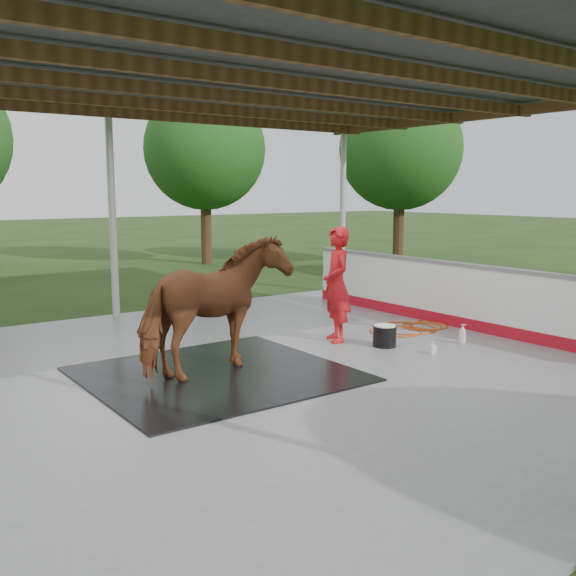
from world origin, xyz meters
TOP-DOWN VIEW (x-y plane):
  - ground at (0.00, 0.00)m, footprint 100.00×100.00m
  - concrete_slab at (0.00, 0.00)m, footprint 12.00×10.00m
  - pavilion_structure at (0.00, -0.00)m, footprint 12.60×10.60m
  - dasher_board at (4.60, 0.00)m, footprint 0.16×8.00m
  - tree_belt at (0.30, 0.90)m, footprint 28.00×28.00m
  - rubber_mat at (-0.39, 0.16)m, footprint 3.25×3.04m
  - horse at (-0.39, 0.16)m, footprint 2.29×1.44m
  - handler at (2.14, 0.71)m, footprint 0.67×0.79m
  - wash_bucket at (2.51, -0.02)m, footprint 0.36×0.36m
  - soap_bottle_a at (3.63, -0.62)m, footprint 0.16×0.16m
  - soap_bottle_b at (2.76, -0.77)m, footprint 0.10×0.11m
  - hose_coil at (3.77, 0.64)m, footprint 2.16×1.07m

SIDE VIEW (x-z plane):
  - ground at x=0.00m, z-range 0.00..0.00m
  - concrete_slab at x=0.00m, z-range 0.00..0.05m
  - hose_coil at x=3.77m, z-range 0.05..0.07m
  - rubber_mat at x=-0.39m, z-range 0.05..0.07m
  - soap_bottle_b at x=2.76m, z-range 0.05..0.25m
  - soap_bottle_a at x=3.63m, z-range 0.05..0.36m
  - wash_bucket at x=2.51m, z-range 0.05..0.39m
  - dasher_board at x=4.60m, z-range 0.02..1.17m
  - horse at x=-0.39m, z-range 0.07..1.86m
  - handler at x=2.14m, z-range 0.05..1.89m
  - tree_belt at x=0.30m, z-range 0.89..6.69m
  - pavilion_structure at x=0.00m, z-range 1.94..5.99m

